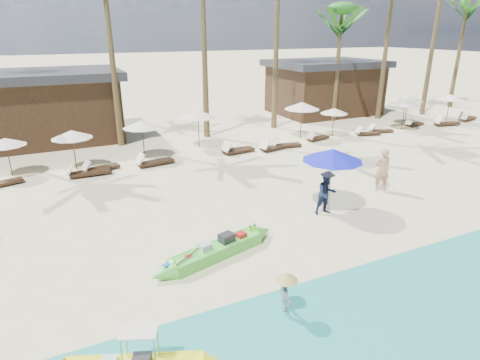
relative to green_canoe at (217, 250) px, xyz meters
name	(u,v)px	position (x,y,z in m)	size (l,w,h in m)	color
ground	(293,235)	(2.91, 0.18, -0.22)	(240.00, 240.00, 0.00)	beige
wet_sand_strip	(405,325)	(2.91, -4.82, -0.22)	(240.00, 4.50, 0.01)	tan
green_canoe	(217,250)	(0.00, 0.00, 0.00)	(5.01, 1.65, 0.65)	#4EC93D
tourist	(382,170)	(8.57, 2.05, 0.73)	(0.69, 0.46, 1.90)	tan
vendor_green	(326,194)	(4.95, 1.12, 0.60)	(0.80, 0.62, 1.64)	#16203E
vendor_yellow	(286,294)	(0.49, -3.29, 0.42)	(0.59, 0.34, 0.92)	gray
blue_umbrella	(333,155)	(5.31, 1.39, 2.02)	(2.30, 2.30, 2.48)	#99999E
resort_parasol_3	(5,142)	(-6.19, 11.08, 1.48)	(1.82, 1.82, 1.88)	#3B2818
lounger_3_right	(0,182)	(-6.60, 9.69, -0.03)	(1.78, 0.95, 0.58)	#3B2818
resort_parasol_4	(72,134)	(-3.29, 10.69, 1.62)	(1.98, 1.98, 2.03)	#3B2818
lounger_4_left	(87,172)	(-2.92, 9.46, 0.01)	(1.99, 0.65, 0.67)	#3B2818
lounger_4_right	(99,168)	(-2.28, 9.93, -0.01)	(1.88, 0.99, 0.61)	#3B2818
resort_parasol_5	(142,124)	(0.26, 11.22, 1.68)	(2.04, 2.04, 2.10)	#3B2818
lounger_5_left	(153,161)	(0.38, 9.70, 0.00)	(2.03, 0.85, 0.67)	#3B2818
resort_parasol_6	(198,114)	(3.73, 12.01, 1.79)	(2.16, 2.16, 2.23)	#3B2818
lounger_6_left	(235,149)	(5.23, 10.03, 0.00)	(1.94, 0.68, 0.65)	#3B2818
lounger_6_right	(237,150)	(5.25, 9.84, 0.00)	(1.98, 0.81, 0.65)	#3B2818
resort_parasol_7	(302,106)	(10.45, 11.22, 1.89)	(2.27, 2.27, 2.34)	#3B2818
lounger_7_left	(273,147)	(7.40, 9.51, -0.01)	(1.95, 0.99, 0.64)	#3B2818
lounger_7_right	(285,144)	(8.34, 9.70, -0.02)	(1.85, 0.80, 0.61)	#3B2818
resort_parasol_8	(334,111)	(12.68, 10.79, 1.46)	(1.81, 1.81, 1.86)	#3B2818
lounger_8_left	(317,137)	(11.08, 10.28, -0.03)	(1.77, 0.86, 0.58)	#3B2818
resort_parasol_9	(405,102)	(18.24, 10.16, 1.72)	(2.09, 2.09, 2.15)	#3B2818
lounger_9_left	(367,133)	(14.84, 9.91, -0.03)	(1.72, 0.93, 0.56)	#3B2818
lounger_9_right	(380,130)	(16.20, 10.14, -0.03)	(1.73, 1.02, 0.56)	#3B2818
resort_parasol_10	(408,98)	(19.68, 11.26, 1.76)	(2.13, 2.13, 2.19)	#3B2818
lounger_10_left	(414,124)	(19.85, 10.56, -0.03)	(1.67, 0.66, 0.55)	#3B2818
lounger_10_right	(446,123)	(22.09, 9.69, 0.00)	(2.04, 0.94, 0.67)	#3B2818
resort_parasol_11	(450,97)	(23.31, 10.60, 1.67)	(2.03, 2.03, 2.09)	#3B2818
lounger_11_left	(467,118)	(25.07, 10.18, 0.00)	(2.05, 1.03, 0.67)	#3B2818
palm_6	(341,24)	(15.75, 14.69, 6.83)	(2.08, 2.08, 8.51)	brown
palm_9	(466,12)	(29.12, 14.98, 7.84)	(2.08, 2.08, 9.82)	brown
pavilion_west	(32,107)	(-5.09, 17.68, 1.97)	(10.80, 6.60, 4.30)	#3B2818
pavilion_east	(324,86)	(16.91, 17.68, 1.98)	(8.80, 6.60, 4.30)	#3B2818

